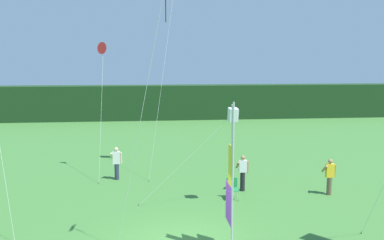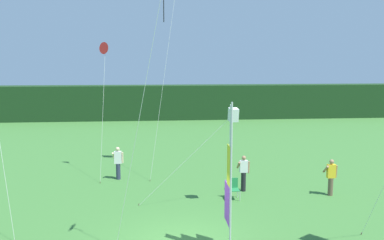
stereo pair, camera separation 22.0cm
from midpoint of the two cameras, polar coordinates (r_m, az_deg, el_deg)
name	(u,v)px [view 2 (the right image)]	position (r m, az deg, el deg)	size (l,w,h in m)	color
distant_treeline	(163,102)	(41.73, -3.92, 2.50)	(80.00, 2.40, 3.47)	#193819
banner_flag	(229,182)	(12.64, 5.71, -8.56)	(0.06, 1.03, 4.74)	#B7B7BC
person_near_banner	(244,172)	(18.91, 7.56, -7.26)	(0.55, 0.48, 1.66)	black
person_mid_field	(331,176)	(19.22, 19.18, -7.45)	(0.55, 0.48, 1.63)	brown
person_far_left	(118,162)	(20.87, -10.02, -5.83)	(0.55, 0.48, 1.66)	#2D334C
folding_chair	(233,187)	(17.94, 6.11, -9.33)	(0.51, 0.51, 0.89)	#BCBCC1
kite_black_diamond_3	(159,9)	(11.72, -4.07, 15.24)	(1.78, 1.19, 8.33)	brown
kite_white_box_4	(233,115)	(16.36, 6.10, 0.64)	(4.05, 0.60, 4.08)	brown
kite_red_delta_6	(105,49)	(21.94, -11.77, 9.68)	(0.66, 2.57, 6.89)	brown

